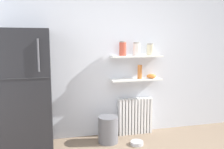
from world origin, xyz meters
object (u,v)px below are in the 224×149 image
object	(u,v)px
refrigerator	(23,92)
storage_jar_1	(137,49)
shelf_bowl	(151,76)
trash_bin	(108,129)
storage_jar_2	(150,49)
radiator	(135,116)
pet_food_bowl	(137,143)
storage_jar_0	(123,49)
vase	(140,72)

from	to	relation	value
refrigerator	storage_jar_1	distance (m)	1.80
shelf_bowl	trash_bin	xyz separation A→B (m)	(-0.77, -0.20, -0.76)
storage_jar_2	radiator	bearing A→B (deg)	172.56
radiator	storage_jar_2	world-z (taller)	storage_jar_2
radiator	storage_jar_2	xyz separation A→B (m)	(0.23, -0.03, 1.10)
shelf_bowl	storage_jar_1	bearing A→B (deg)	180.00
shelf_bowl	pet_food_bowl	bearing A→B (deg)	-133.89
refrigerator	pet_food_bowl	xyz separation A→B (m)	(1.58, -0.19, -0.81)
radiator	storage_jar_0	distance (m)	1.14
vase	pet_food_bowl	size ratio (longest dim) A/B	1.17
storage_jar_0	trash_bin	size ratio (longest dim) A/B	0.57
refrigerator	shelf_bowl	size ratio (longest dim) A/B	10.83
refrigerator	pet_food_bowl	distance (m)	1.78
pet_food_bowl	radiator	bearing A→B (deg)	74.34
radiator	pet_food_bowl	distance (m)	0.52
radiator	storage_jar_1	bearing A→B (deg)	-90.00
radiator	shelf_bowl	world-z (taller)	shelf_bowl
pet_food_bowl	trash_bin	bearing A→B (deg)	153.74
storage_jar_0	storage_jar_1	world-z (taller)	storage_jar_0
storage_jar_2	shelf_bowl	bearing A→B (deg)	0.00
trash_bin	pet_food_bowl	world-z (taller)	trash_bin
storage_jar_2	shelf_bowl	world-z (taller)	storage_jar_2
pet_food_bowl	shelf_bowl	bearing A→B (deg)	46.11
storage_jar_1	pet_food_bowl	size ratio (longest dim) A/B	1.10
shelf_bowl	trash_bin	world-z (taller)	shelf_bowl
refrigerator	radiator	distance (m)	1.80
radiator	pet_food_bowl	bearing A→B (deg)	-105.66
storage_jar_2	storage_jar_1	bearing A→B (deg)	180.00
vase	pet_food_bowl	xyz separation A→B (m)	(-0.18, -0.39, -1.01)
storage_jar_1	radiator	bearing A→B (deg)	90.00
storage_jar_1	storage_jar_2	xyz separation A→B (m)	(0.23, 0.00, -0.01)
vase	storage_jar_2	bearing A→B (deg)	0.00
storage_jar_2	pet_food_bowl	size ratio (longest dim) A/B	1.01
radiator	storage_jar_0	xyz separation A→B (m)	(-0.23, -0.03, 1.11)
radiator	vase	world-z (taller)	vase
storage_jar_2	shelf_bowl	xyz separation A→B (m)	(0.03, 0.00, -0.43)
vase	trash_bin	distance (m)	1.03
storage_jar_0	pet_food_bowl	world-z (taller)	storage_jar_0
radiator	trash_bin	distance (m)	0.57
vase	shelf_bowl	xyz separation A→B (m)	(0.20, 0.00, -0.08)
radiator	shelf_bowl	bearing A→B (deg)	-6.57
pet_food_bowl	storage_jar_2	bearing A→B (deg)	48.55
refrigerator	radiator	xyz separation A→B (m)	(1.70, 0.23, -0.54)
storage_jar_0	vase	bearing A→B (deg)	0.00
storage_jar_2	trash_bin	world-z (taller)	storage_jar_2
radiator	vase	xyz separation A→B (m)	(0.06, -0.03, 0.74)
vase	radiator	bearing A→B (deg)	153.11
radiator	shelf_bowl	distance (m)	0.71
radiator	shelf_bowl	xyz separation A→B (m)	(0.26, -0.03, 0.66)
storage_jar_0	shelf_bowl	distance (m)	0.67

